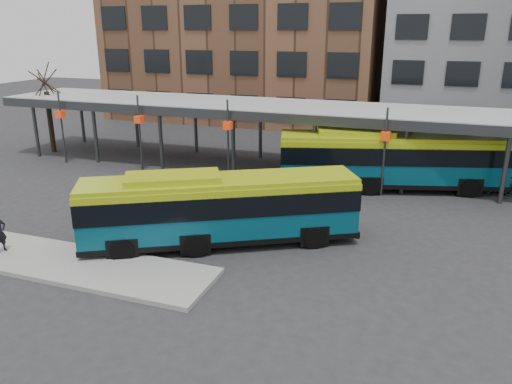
% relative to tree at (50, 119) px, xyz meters
% --- Properties ---
extents(ground, '(120.00, 120.00, 0.00)m').
position_rel_tree_xyz_m(ground, '(18.00, -12.00, -2.43)').
color(ground, '#28282B').
rests_on(ground, ground).
extents(boarding_island, '(14.00, 3.00, 0.18)m').
position_rel_tree_xyz_m(boarding_island, '(12.50, -15.00, -2.34)').
color(boarding_island, gray).
rests_on(boarding_island, ground).
extents(canopy, '(40.00, 6.53, 4.80)m').
position_rel_tree_xyz_m(canopy, '(17.94, 0.87, 1.47)').
color(canopy, '#999B9E').
rests_on(canopy, ground).
extents(tree, '(1.64, 1.64, 5.60)m').
position_rel_tree_xyz_m(tree, '(0.00, 0.00, 0.00)').
color(tree, black).
rests_on(tree, ground).
extents(building_brick, '(26.00, 14.00, 22.00)m').
position_rel_tree_xyz_m(building_brick, '(8.00, 20.00, 8.57)').
color(building_brick, brown).
rests_on(building_brick, ground).
extents(bus_front, '(11.09, 7.68, 3.13)m').
position_rel_tree_xyz_m(bus_front, '(18.27, -11.10, -0.80)').
color(bus_front, '#084559').
rests_on(bus_front, ground).
extents(bus_rear, '(12.56, 5.92, 3.40)m').
position_rel_tree_xyz_m(bus_rear, '(24.22, -0.89, -0.66)').
color(bus_rear, '#084559').
rests_on(bus_rear, ground).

